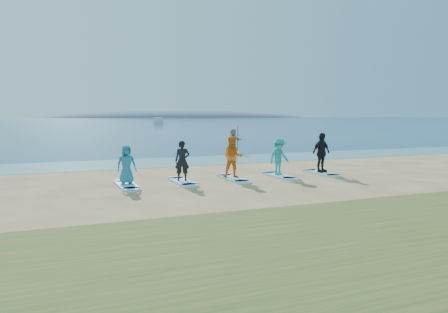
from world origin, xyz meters
name	(u,v)px	position (x,y,z in m)	size (l,w,h in m)	color
ground	(240,191)	(0.00, 0.00, 0.00)	(600.00, 600.00, 0.00)	tan
shallow_water	(166,162)	(0.00, 10.50, 0.01)	(600.00, 600.00, 0.00)	teal
ocean	(61,121)	(0.00, 160.00, 0.01)	(600.00, 600.00, 0.00)	navy
island_ridge	(187,118)	(95.00, 300.00, 0.00)	(220.00, 56.00, 18.00)	slate
paddleboard	(233,152)	(6.17, 14.52, 0.06)	(0.70, 3.00, 0.12)	silver
paddleboarder	(233,140)	(6.17, 14.52, 0.94)	(1.53, 0.49, 1.65)	tan
boat_offshore_b	(159,124)	(24.40, 108.42, 0.00)	(1.84, 5.71, 1.73)	silver
surfboard_0	(127,185)	(-3.70, 2.68, 0.04)	(0.70, 2.20, 0.09)	#A4E9FF
student_0	(126,165)	(-3.70, 2.68, 0.86)	(0.76, 0.49, 1.55)	teal
surfboard_1	(182,182)	(-1.41, 2.68, 0.04)	(0.70, 2.20, 0.09)	#A4E9FF
student_1	(182,161)	(-1.41, 2.68, 0.92)	(0.61, 0.40, 1.67)	black
surfboard_2	(233,179)	(0.89, 2.68, 0.04)	(0.70, 2.20, 0.09)	#A4E9FF
student_2	(233,157)	(0.89, 2.68, 0.99)	(0.87, 0.68, 1.80)	orange
surfboard_3	(279,176)	(3.19, 2.68, 0.04)	(0.70, 2.20, 0.09)	#A4E9FF
student_3	(279,157)	(3.19, 2.68, 0.92)	(1.07, 0.62, 1.66)	teal
surfboard_4	(321,173)	(5.48, 2.68, 0.04)	(0.70, 2.20, 0.09)	#A4E9FF
student_4	(321,153)	(5.48, 2.68, 1.03)	(1.10, 0.46, 1.88)	black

